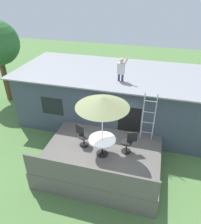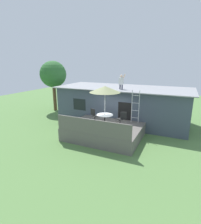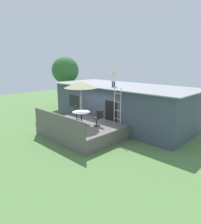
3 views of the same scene
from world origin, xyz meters
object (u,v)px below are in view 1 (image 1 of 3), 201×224
Objects in this scene: patio_table at (102,142)px; patio_chair_right at (129,142)px; patio_umbrella at (102,102)px; step_ladder at (148,117)px; patio_chair_left at (82,136)px; person_figure at (121,68)px.

patio_chair_right is at bearing 24.12° from patio_table.
patio_table is 0.41× the size of patio_umbrella.
step_ladder is 2.80m from patio_chair_left.
patio_umbrella is 2.16m from patio_chair_right.
patio_chair_left and patio_chair_right have the same top height.
patio_table is 1.76m from patio_umbrella.
person_figure is (0.13, 2.71, 0.27)m from patio_umbrella.
patio_chair_right is at bearing -121.60° from step_ladder.
person_figure is at bearing 87.17° from patio_table.
patio_chair_left is (-2.50, -1.07, -0.64)m from step_ladder.
patio_table is 3.39m from person_figure.
patio_table is at bearing -137.76° from step_ladder.
patio_table is 1.13× the size of patio_chair_right.
person_figure is 1.21× the size of patio_chair_right.
patio_chair_left is at bearing -156.82° from step_ladder.
patio_table is 0.47× the size of step_ladder.
patio_umbrella reaches higher than patio_chair_right.
patio_chair_right is (0.96, 0.43, -1.89)m from patio_umbrella.
patio_table is 1.06m from patio_chair_right.
patio_umbrella is at bearing -137.76° from step_ladder.
person_figure is 3.25m from patio_chair_right.
patio_table is 1.01m from patio_chair_left.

